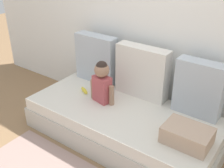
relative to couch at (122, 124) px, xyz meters
name	(u,v)px	position (x,y,z in m)	size (l,w,h in m)	color
ground_plane	(122,137)	(0.00, 0.00, -0.18)	(12.00, 12.00, 0.00)	#93704C
back_wall	(155,24)	(0.00, 0.60, 0.94)	(5.24, 0.10, 2.24)	white
couch	(122,124)	(0.00, 0.00, 0.00)	(2.04, 0.93, 0.36)	beige
throw_pillow_left	(96,58)	(-0.63, 0.37, 0.47)	(0.53, 0.16, 0.57)	#B2BCC6
throw_pillow_center	(142,72)	(0.00, 0.37, 0.47)	(0.59, 0.16, 0.57)	silver
throw_pillow_right	(199,89)	(0.63, 0.37, 0.46)	(0.46, 0.16, 0.56)	#B2BCC6
toddler	(102,81)	(-0.27, 0.01, 0.42)	(0.30, 0.16, 0.46)	#B24C51
banana	(84,90)	(-0.56, 0.04, 0.20)	(0.17, 0.04, 0.04)	yellow
folded_blanket	(187,135)	(0.74, -0.12, 0.26)	(0.40, 0.28, 0.15)	tan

